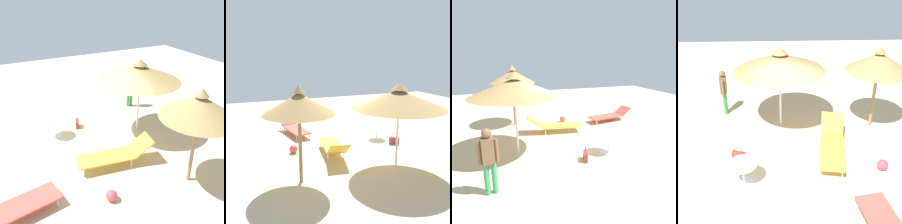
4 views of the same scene
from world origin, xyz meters
The scene contains 8 objects.
ground centered at (0.00, 0.00, -0.05)m, with size 24.00×24.00×0.10m, color beige.
parasol_umbrella_back centered at (2.73, 1.47, 2.28)m, with size 2.01×2.01×2.79m.
parasol_umbrella_center centered at (-0.32, 1.68, 2.25)m, with size 2.88×2.88×2.74m.
lounge_chair_far_left centered at (1.88, -3.14, 0.30)m, with size 1.04×2.32×0.63m.
lounge_chair_near_left centered at (1.17, -0.03, 0.37)m, with size 1.04×2.41×0.78m.
handbag centered at (-1.54, -0.27, 0.17)m, with size 0.41×0.25×0.48m.
side_table_round centered at (-1.30, -1.23, 0.45)m, with size 0.74×0.74×0.65m.
beach_ball centered at (2.44, -0.82, 0.15)m, with size 0.31×0.31×0.31m, color #D83F4C.
Camera 2 is at (4.39, 8.40, 3.63)m, focal length 42.88 mm.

